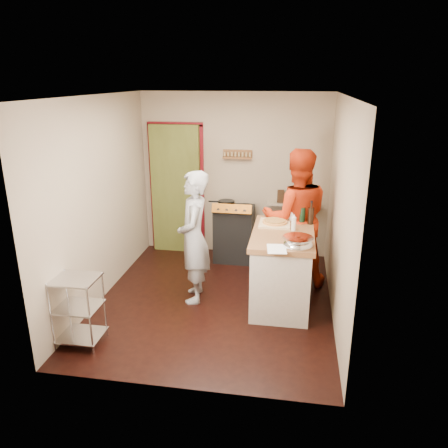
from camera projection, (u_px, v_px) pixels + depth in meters
The scene contains 10 objects.
floor at pixel (215, 300), 5.77m from camera, with size 3.50×3.50×0.00m, color black.
back_wall at pixel (196, 184), 7.17m from camera, with size 3.00×0.44×2.60m.
left_wall at pixel (99, 200), 5.59m from camera, with size 0.04×3.50×2.60m, color gray.
right_wall at pixel (340, 212), 5.12m from camera, with size 0.04×3.50×2.60m, color gray.
ceiling at pixel (214, 95), 4.94m from camera, with size 3.00×3.50×0.02m, color white.
stove at pixel (234, 233), 6.95m from camera, with size 0.60×0.63×1.00m.
wire_shelving at pixel (78, 308), 4.71m from camera, with size 0.48×0.40×0.80m.
island at pixel (282, 266), 5.57m from camera, with size 0.76×1.39×1.28m.
person_stripe at pixel (194, 238), 5.56m from camera, with size 0.63×0.41×1.72m, color #B7B6BB.
person_red at pixel (296, 218), 6.00m from camera, with size 0.93×0.73×1.92m, color #AC270B.
Camera 1 is at (0.96, -5.06, 2.80)m, focal length 35.00 mm.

